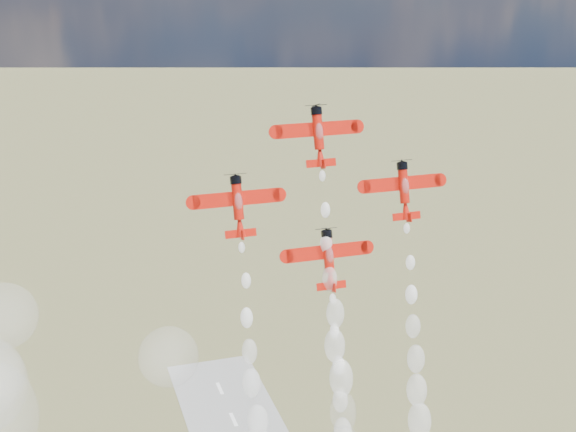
{
  "coord_description": "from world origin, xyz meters",
  "views": [
    {
      "loc": [
        -49.68,
        -108.29,
        144.86
      ],
      "look_at": [
        -13.38,
        8.13,
        103.58
      ],
      "focal_mm": 50.0,
      "sensor_mm": 36.0,
      "label": 1
    }
  ],
  "objects_px": {
    "plane_left": "(238,205)",
    "plane_slot": "(329,258)",
    "plane_lead": "(318,135)",
    "plane_right": "(404,189)"
  },
  "relations": [
    {
      "from": "plane_left",
      "to": "plane_slot",
      "type": "distance_m",
      "value": 17.4
    },
    {
      "from": "plane_left",
      "to": "plane_slot",
      "type": "xyz_separation_m",
      "value": [
        14.25,
        -2.87,
        -9.55
      ]
    },
    {
      "from": "plane_slot",
      "to": "plane_left",
      "type": "bearing_deg",
      "value": 168.6
    },
    {
      "from": "plane_lead",
      "to": "plane_right",
      "type": "distance_m",
      "value": 17.4
    },
    {
      "from": "plane_lead",
      "to": "plane_right",
      "type": "xyz_separation_m",
      "value": [
        14.25,
        -2.87,
        -9.55
      ]
    },
    {
      "from": "plane_right",
      "to": "plane_slot",
      "type": "xyz_separation_m",
      "value": [
        -14.25,
        -2.87,
        -9.55
      ]
    },
    {
      "from": "plane_lead",
      "to": "plane_slot",
      "type": "xyz_separation_m",
      "value": [
        0.0,
        -5.75,
        -19.11
      ]
    },
    {
      "from": "plane_left",
      "to": "plane_lead",
      "type": "bearing_deg",
      "value": 11.4
    },
    {
      "from": "plane_right",
      "to": "plane_left",
      "type": "bearing_deg",
      "value": 180.0
    },
    {
      "from": "plane_lead",
      "to": "plane_right",
      "type": "bearing_deg",
      "value": -11.4
    }
  ]
}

